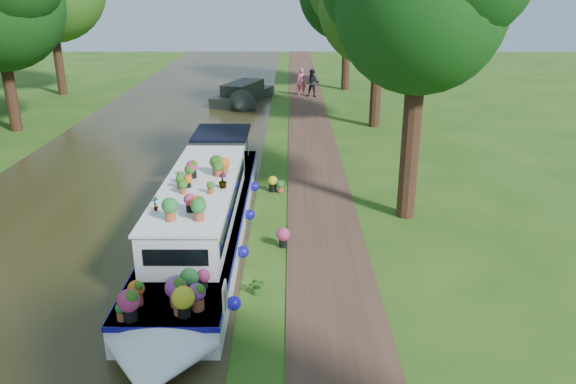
% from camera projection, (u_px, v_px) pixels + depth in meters
% --- Properties ---
extents(ground, '(100.00, 100.00, 0.00)m').
position_uv_depth(ground, '(283.00, 259.00, 14.86)').
color(ground, '#295114').
rests_on(ground, ground).
extents(canal_water, '(10.00, 100.00, 0.02)m').
position_uv_depth(canal_water, '(57.00, 258.00, 14.88)').
color(canal_water, '#2C2713').
rests_on(canal_water, ground).
extents(towpath, '(2.20, 100.00, 0.03)m').
position_uv_depth(towpath, '(328.00, 258.00, 14.85)').
color(towpath, '#442C20').
rests_on(towpath, ground).
extents(plant_boat, '(2.29, 13.52, 2.25)m').
position_uv_depth(plant_boat, '(201.00, 217.00, 15.35)').
color(plant_boat, white).
rests_on(plant_boat, canal_water).
extents(second_boat, '(3.74, 6.86, 1.25)m').
position_uv_depth(second_boat, '(243.00, 94.00, 34.68)').
color(second_boat, black).
rests_on(second_boat, canal_water).
extents(pedestrian_pink, '(0.66, 0.44, 1.76)m').
position_uv_depth(pedestrian_pink, '(302.00, 82.00, 36.69)').
color(pedestrian_pink, '#C55164').
rests_on(pedestrian_pink, towpath).
extents(pedestrian_dark, '(0.99, 0.85, 1.77)m').
position_uv_depth(pedestrian_dark, '(313.00, 83.00, 36.15)').
color(pedestrian_dark, black).
rests_on(pedestrian_dark, towpath).
extents(verge_plant, '(0.41, 0.37, 0.41)m').
position_uv_depth(verge_plant, '(256.00, 286.00, 13.11)').
color(verge_plant, '#2A611D').
rests_on(verge_plant, ground).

